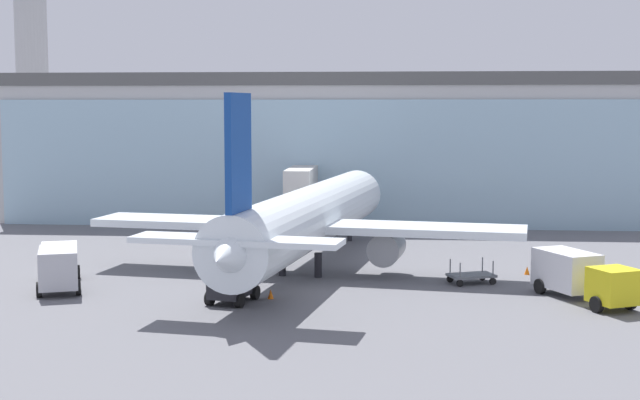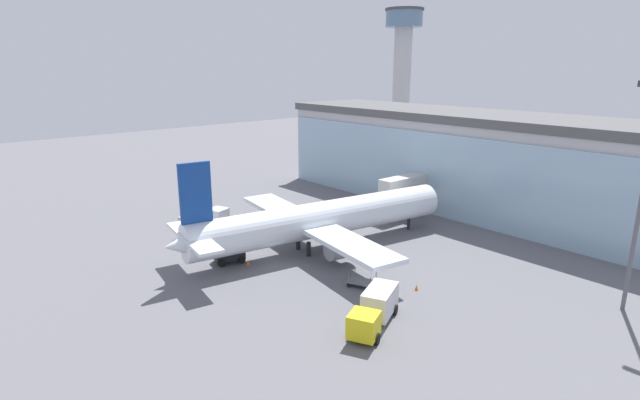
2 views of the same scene
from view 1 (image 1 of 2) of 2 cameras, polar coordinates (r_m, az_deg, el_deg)
The scene contains 11 objects.
ground at distance 53.76m, azimuth -1.47°, elevation -5.86°, with size 240.00×240.00×0.00m, color slate.
terminal_building at distance 88.69m, azimuth 0.35°, elevation 3.44°, with size 62.57×17.42×14.19m.
jet_bridge at distance 79.26m, azimuth -1.06°, elevation 1.16°, with size 2.63×11.71×5.75m.
control_tower at distance 140.32m, azimuth -18.02°, elevation 10.21°, with size 9.99×9.99×35.11m.
airplane at distance 59.77m, azimuth -0.78°, elevation -1.18°, with size 29.04×36.15×11.74m.
catering_truck at distance 56.60m, azimuth -16.38°, elevation -3.99°, with size 4.40×7.62×2.65m.
fuel_truck at distance 53.08m, azimuth 16.36°, elevation -4.64°, with size 4.97×7.57×2.65m.
baggage_cart at distance 56.74m, azimuth 9.66°, elevation -4.80°, with size 3.17×2.44×1.50m.
pushback_tug at distance 50.74m, azimuth -5.66°, elevation -5.48°, with size 2.88×3.56×2.30m.
safety_cone_nose at distance 51.72m, azimuth -3.18°, elevation -6.03°, with size 0.36×0.36×0.55m, color orange.
safety_cone_wingtip at distance 60.53m, azimuth 13.11°, elevation -4.41°, with size 0.36×0.36×0.55m, color orange.
Camera 1 is at (4.17, -52.45, 11.02)m, focal length 50.00 mm.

